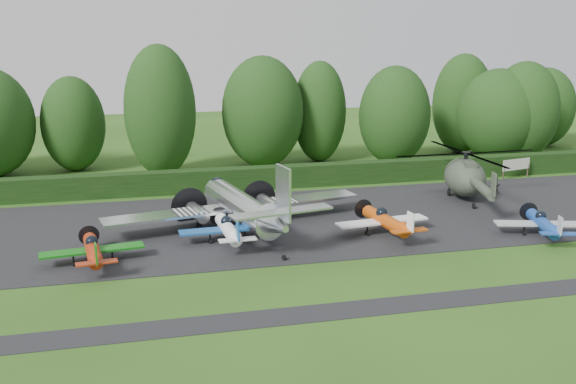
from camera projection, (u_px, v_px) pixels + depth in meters
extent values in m
plane|color=#244C15|center=(322.00, 269.00, 38.70)|extent=(160.00, 160.00, 0.00)
cube|color=black|center=(284.00, 222.00, 48.14)|extent=(70.00, 18.00, 0.01)
cube|color=black|center=(354.00, 310.00, 33.04)|extent=(70.00, 2.00, 0.00)
cube|color=black|center=(257.00, 189.00, 58.51)|extent=(90.00, 1.60, 2.00)
cylinder|color=silver|center=(241.00, 206.00, 46.22)|extent=(2.03, 10.60, 2.03)
cone|color=silver|center=(229.00, 187.00, 51.82)|extent=(2.03, 1.33, 2.03)
cone|color=silver|center=(257.00, 226.00, 40.11)|extent=(2.03, 2.65, 2.03)
sphere|color=black|center=(230.00, 185.00, 50.91)|extent=(1.33, 1.33, 1.33)
cube|color=silver|center=(239.00, 207.00, 47.11)|extent=(19.43, 2.12, 0.19)
cube|color=white|center=(190.00, 208.00, 46.29)|extent=(2.30, 2.21, 0.04)
cube|color=white|center=(286.00, 202.00, 47.88)|extent=(2.30, 2.21, 0.04)
cylinder|color=silver|center=(200.00, 210.00, 47.03)|extent=(0.97, 2.83, 0.97)
cylinder|color=silver|center=(275.00, 205.00, 48.30)|extent=(0.97, 2.83, 0.97)
cylinder|color=black|center=(197.00, 203.00, 48.91)|extent=(2.83, 0.03, 2.83)
cylinder|color=black|center=(269.00, 199.00, 50.18)|extent=(2.83, 0.03, 2.83)
cube|color=silver|center=(259.00, 214.00, 39.20)|extent=(6.63, 1.24, 0.12)
cube|color=silver|center=(260.00, 195.00, 38.65)|extent=(0.16, 1.94, 3.36)
cylinder|color=black|center=(201.00, 224.00, 46.93)|extent=(0.22, 0.80, 0.80)
cylinder|color=black|center=(276.00, 219.00, 48.21)|extent=(0.22, 0.80, 0.80)
cylinder|color=black|center=(261.00, 261.00, 39.59)|extent=(0.16, 0.39, 0.39)
cylinder|color=#9B270E|center=(93.00, 250.00, 39.06)|extent=(0.85, 4.88, 0.85)
sphere|color=black|center=(93.00, 241.00, 39.46)|extent=(0.75, 0.75, 0.75)
cube|color=#0F660F|center=(93.00, 250.00, 39.51)|extent=(6.21, 1.15, 0.12)
cube|color=#9B270E|center=(90.00, 263.00, 36.24)|extent=(2.31, 0.62, 0.09)
cube|color=#0F660F|center=(89.00, 254.00, 36.02)|extent=(0.09, 0.71, 1.15)
cylinder|color=black|center=(95.00, 235.00, 42.03)|extent=(1.33, 0.02, 1.33)
cylinder|color=black|center=(74.00, 263.00, 39.25)|extent=(0.12, 0.39, 0.39)
cylinder|color=black|center=(113.00, 260.00, 39.77)|extent=(0.12, 0.39, 0.39)
cylinder|color=black|center=(96.00, 251.00, 41.44)|extent=(0.11, 0.35, 0.35)
cylinder|color=white|center=(228.00, 229.00, 43.09)|extent=(0.88, 5.06, 0.88)
sphere|color=black|center=(227.00, 221.00, 43.51)|extent=(0.77, 0.77, 0.77)
cube|color=#195096|center=(227.00, 229.00, 43.56)|extent=(6.44, 1.20, 0.13)
cube|color=white|center=(235.00, 240.00, 40.17)|extent=(2.39, 0.64, 0.09)
cube|color=#195096|center=(235.00, 231.00, 39.94)|extent=(0.09, 0.74, 1.20)
cylinder|color=black|center=(222.00, 216.00, 46.17)|extent=(1.38, 0.02, 1.38)
cylinder|color=black|center=(210.00, 241.00, 43.29)|extent=(0.13, 0.40, 0.40)
cylinder|color=black|center=(245.00, 239.00, 43.83)|extent=(0.13, 0.40, 0.40)
cylinder|color=black|center=(224.00, 231.00, 45.56)|extent=(0.11, 0.37, 0.37)
cylinder|color=#BA460A|center=(385.00, 221.00, 44.80)|extent=(0.93, 5.31, 0.93)
sphere|color=black|center=(383.00, 213.00, 45.24)|extent=(0.81, 0.81, 0.81)
cube|color=white|center=(383.00, 221.00, 45.29)|extent=(6.75, 1.25, 0.14)
cube|color=#BA460A|center=(404.00, 231.00, 41.73)|extent=(2.51, 0.68, 0.10)
cube|color=white|center=(405.00, 222.00, 41.49)|extent=(0.10, 0.77, 1.25)
cylinder|color=black|center=(368.00, 208.00, 48.03)|extent=(1.45, 0.02, 1.45)
cylinder|color=black|center=(367.00, 233.00, 45.00)|extent=(0.14, 0.42, 0.42)
cylinder|color=black|center=(400.00, 231.00, 45.57)|extent=(0.14, 0.42, 0.42)
cylinder|color=black|center=(372.00, 223.00, 47.38)|extent=(0.12, 0.39, 0.39)
cylinder|color=#19439B|center=(543.00, 224.00, 44.45)|extent=(0.86, 4.90, 0.86)
sphere|color=black|center=(539.00, 216.00, 44.86)|extent=(0.75, 0.75, 0.75)
cube|color=#B2B5B9|center=(539.00, 224.00, 44.90)|extent=(6.24, 1.16, 0.12)
cube|color=#19439B|center=(571.00, 233.00, 41.62)|extent=(2.32, 0.62, 0.09)
cube|color=#B2B5B9|center=(573.00, 225.00, 41.39)|extent=(0.09, 0.71, 1.16)
cylinder|color=black|center=(517.00, 212.00, 47.43)|extent=(1.34, 0.02, 1.34)
cylinder|color=black|center=(525.00, 235.00, 44.64)|extent=(0.12, 0.39, 0.39)
cylinder|color=black|center=(554.00, 233.00, 45.16)|extent=(0.12, 0.39, 0.39)
cylinder|color=black|center=(523.00, 226.00, 46.84)|extent=(0.11, 0.36, 0.36)
ellipsoid|color=#343C2E|center=(465.00, 177.00, 54.53)|extent=(3.28, 6.01, 3.14)
cylinder|color=#343C2E|center=(495.00, 186.00, 49.99)|extent=(0.74, 6.31, 0.74)
cube|color=#343C2E|center=(520.00, 184.00, 46.68)|extent=(0.13, 0.95, 1.68)
cylinder|color=black|center=(466.00, 159.00, 54.14)|extent=(0.32, 0.32, 0.84)
cylinder|color=black|center=(466.00, 153.00, 54.03)|extent=(0.74, 0.74, 0.26)
cylinder|color=black|center=(466.00, 153.00, 54.03)|extent=(12.61, 12.61, 0.06)
cube|color=#343C2E|center=(471.00, 165.00, 53.44)|extent=(0.95, 2.10, 0.74)
ellipsoid|color=black|center=(455.00, 172.00, 56.09)|extent=(2.00, 2.00, 1.80)
cylinder|color=black|center=(448.00, 193.00, 55.47)|extent=(0.19, 0.59, 0.59)
cylinder|color=black|center=(470.00, 192.00, 55.94)|extent=(0.19, 0.59, 0.59)
cylinder|color=black|center=(484.00, 206.00, 51.75)|extent=(0.17, 0.50, 0.50)
cylinder|color=#3F3326|center=(501.00, 173.00, 62.01)|extent=(0.13, 0.13, 1.28)
cylinder|color=#3F3326|center=(530.00, 171.00, 62.74)|extent=(0.13, 0.13, 1.28)
cube|color=beige|center=(516.00, 164.00, 62.19)|extent=(3.42, 0.09, 1.07)
cylinder|color=black|center=(460.00, 137.00, 75.57)|extent=(0.70, 0.70, 3.77)
ellipsoid|color=#163A12|center=(462.00, 104.00, 74.63)|extent=(6.91, 6.91, 11.53)
cylinder|color=black|center=(263.00, 149.00, 67.62)|extent=(0.70, 0.70, 3.79)
ellipsoid|color=#163A12|center=(263.00, 112.00, 66.67)|extent=(8.52, 8.52, 11.59)
cylinder|color=black|center=(541.00, 133.00, 80.03)|extent=(0.70, 0.70, 3.17)
ellipsoid|color=#163A12|center=(544.00, 107.00, 79.24)|extent=(7.48, 7.48, 9.69)
cylinder|color=black|center=(319.00, 145.00, 70.36)|extent=(0.70, 0.70, 3.58)
ellipsoid|color=#163A12|center=(319.00, 112.00, 69.46)|extent=(5.80, 5.80, 10.95)
cylinder|color=black|center=(76.00, 155.00, 65.78)|extent=(0.70, 0.70, 3.16)
ellipsoid|color=#163A12|center=(73.00, 124.00, 64.99)|extent=(6.37, 6.37, 9.64)
cylinder|color=black|center=(162.00, 155.00, 63.18)|extent=(0.70, 0.70, 4.20)
ellipsoid|color=#163A12|center=(160.00, 111.00, 62.12)|extent=(6.92, 6.92, 12.85)
cylinder|color=black|center=(521.00, 144.00, 71.40)|extent=(0.70, 0.70, 3.55)
ellipsoid|color=#163A12|center=(523.00, 111.00, 70.51)|extent=(7.62, 7.62, 10.85)
cylinder|color=black|center=(393.00, 148.00, 69.09)|extent=(0.70, 0.70, 3.44)
ellipsoid|color=#163A12|center=(394.00, 115.00, 68.23)|extent=(7.59, 7.59, 10.50)
cylinder|color=black|center=(496.00, 144.00, 71.68)|extent=(0.70, 0.70, 3.30)
ellipsoid|color=#163A12|center=(498.00, 114.00, 70.86)|extent=(9.08, 9.08, 10.07)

